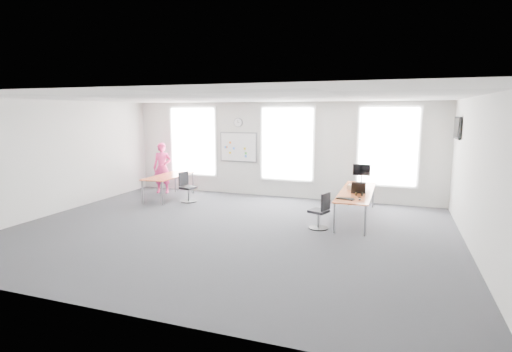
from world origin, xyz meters
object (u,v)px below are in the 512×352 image
at_px(desk_right, 357,193).
at_px(headphones, 359,194).
at_px(chair_right, 321,213).
at_px(chair_left, 187,189).
at_px(person, 162,168).
at_px(keyboard, 345,199).
at_px(monitor, 362,172).
at_px(desk_left, 169,177).

xyz_separation_m(desk_right, headphones, (0.10, -0.58, 0.09)).
xyz_separation_m(chair_right, chair_left, (-4.33, 1.50, 0.02)).
relative_size(desk_right, chair_left, 3.29).
height_order(chair_left, person, person).
distance_m(desk_right, keyboard, 1.07).
distance_m(headphones, monitor, 1.82).
xyz_separation_m(keyboard, headphones, (0.25, 0.48, 0.04)).
xyz_separation_m(desk_right, desk_left, (-5.80, 0.59, -0.01)).
xyz_separation_m(desk_left, monitor, (5.81, 0.63, 0.38)).
bearing_deg(monitor, desk_left, -169.53).
height_order(person, monitor, person).
xyz_separation_m(person, headphones, (6.56, -1.83, -0.08)).
relative_size(chair_right, chair_left, 0.96).
distance_m(desk_left, headphones, 6.02).
distance_m(desk_left, keyboard, 5.89).
bearing_deg(keyboard, chair_left, -179.14).
distance_m(desk_right, person, 6.58).
xyz_separation_m(desk_right, chair_right, (-0.69, -1.19, -0.29)).
height_order(desk_left, chair_right, chair_right).
bearing_deg(keyboard, chair_right, -149.96).
distance_m(chair_right, keyboard, 0.65).
relative_size(desk_left, chair_left, 2.20).
xyz_separation_m(chair_left, headphones, (5.12, -0.89, 0.37)).
bearing_deg(headphones, monitor, 105.79).
bearing_deg(desk_right, chair_right, -120.06).
bearing_deg(monitor, chair_left, -165.58).
distance_m(desk_right, chair_right, 1.40).
xyz_separation_m(chair_right, person, (-5.77, 2.43, 0.47)).
height_order(desk_left, person, person).
bearing_deg(chair_left, desk_left, 84.78).
bearing_deg(monitor, desk_right, -85.97).
relative_size(chair_left, keyboard, 2.26).
bearing_deg(desk_left, monitor, 6.19).
relative_size(desk_left, monitor, 3.72).
xyz_separation_m(person, monitor, (6.46, -0.03, 0.20)).
xyz_separation_m(chair_right, keyboard, (0.54, 0.13, 0.35)).
bearing_deg(desk_left, keyboard, -16.22).
bearing_deg(chair_right, desk_right, 169.47).
bearing_deg(chair_left, chair_right, -95.40).
distance_m(desk_right, headphones, 0.59).
xyz_separation_m(chair_left, keyboard, (4.87, -1.38, 0.33)).
xyz_separation_m(desk_left, headphones, (5.91, -1.16, 0.10)).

